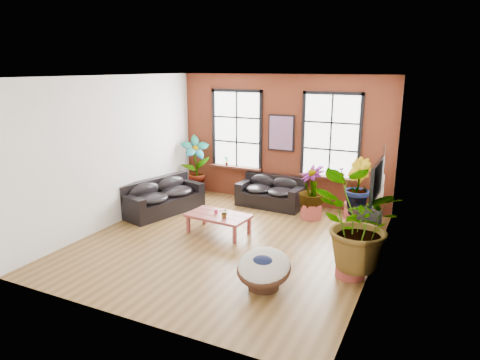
% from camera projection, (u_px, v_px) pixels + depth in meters
% --- Properties ---
extents(room, '(6.04, 6.54, 3.54)m').
position_uv_depth(room, '(231.00, 162.00, 8.95)').
color(room, brown).
rests_on(room, ground).
extents(sofa_back, '(1.81, 0.94, 0.81)m').
position_uv_depth(sofa_back, '(271.00, 193.00, 11.62)').
color(sofa_back, black).
rests_on(sofa_back, ground).
extents(sofa_left, '(1.44, 2.31, 0.85)m').
position_uv_depth(sofa_left, '(162.00, 198.00, 11.12)').
color(sofa_left, black).
rests_on(sofa_left, ground).
extents(coffee_table, '(1.46, 0.91, 0.54)m').
position_uv_depth(coffee_table, '(218.00, 217.00, 9.67)').
color(coffee_table, maroon).
rests_on(coffee_table, ground).
extents(papasan_chair, '(1.00, 1.01, 0.70)m').
position_uv_depth(papasan_chair, '(264.00, 268.00, 7.27)').
color(papasan_chair, '#3C2215').
rests_on(papasan_chair, ground).
extents(poster, '(0.74, 0.06, 0.98)m').
position_uv_depth(poster, '(281.00, 133.00, 11.54)').
color(poster, black).
rests_on(poster, room).
extents(tv_wall_unit, '(0.13, 1.86, 1.20)m').
position_uv_depth(tv_wall_unit, '(378.00, 182.00, 8.17)').
color(tv_wall_unit, black).
rests_on(tv_wall_unit, room).
extents(media_box, '(0.71, 0.67, 0.47)m').
position_uv_depth(media_box, '(367.00, 217.00, 10.10)').
color(media_box, black).
rests_on(media_box, ground).
extents(pot_back_left, '(0.53, 0.53, 0.35)m').
position_uv_depth(pot_back_left, '(195.00, 189.00, 12.69)').
color(pot_back_left, '#9F3D34').
rests_on(pot_back_left, ground).
extents(pot_back_right, '(0.69, 0.69, 0.40)m').
position_uv_depth(pot_back_right, '(355.00, 210.00, 10.71)').
color(pot_back_right, '#9F3D34').
rests_on(pot_back_right, ground).
extents(pot_right_wall, '(0.66, 0.66, 0.39)m').
position_uv_depth(pot_right_wall, '(350.00, 267.00, 7.71)').
color(pot_right_wall, '#9F3D34').
rests_on(pot_right_wall, ground).
extents(pot_mid, '(0.65, 0.65, 0.38)m').
position_uv_depth(pot_mid, '(311.00, 211.00, 10.70)').
color(pot_mid, '#9F3D34').
rests_on(pot_mid, ground).
extents(floor_plant_back_left, '(1.02, 0.98, 1.61)m').
position_uv_depth(floor_plant_back_left, '(196.00, 163.00, 12.50)').
color(floor_plant_back_left, '#124412').
rests_on(floor_plant_back_left, ground).
extents(floor_plant_back_right, '(0.89, 0.95, 1.38)m').
position_uv_depth(floor_plant_back_right, '(357.00, 186.00, 10.51)').
color(floor_plant_back_right, '#124412').
rests_on(floor_plant_back_right, ground).
extents(floor_plant_right_wall, '(1.66, 1.48, 1.70)m').
position_uv_depth(floor_plant_right_wall, '(354.00, 224.00, 7.49)').
color(floor_plant_right_wall, '#124412').
rests_on(floor_plant_right_wall, ground).
extents(floor_plant_mid, '(0.95, 0.95, 1.20)m').
position_uv_depth(floor_plant_mid, '(312.00, 189.00, 10.57)').
color(floor_plant_mid, '#124412').
rests_on(floor_plant_mid, ground).
extents(table_plant, '(0.21, 0.18, 0.23)m').
position_uv_depth(table_plant, '(225.00, 213.00, 9.43)').
color(table_plant, '#124412').
rests_on(table_plant, coffee_table).
extents(sill_plant_left, '(0.17, 0.17, 0.27)m').
position_uv_depth(sill_plant_left, '(226.00, 161.00, 12.42)').
color(sill_plant_left, '#124412').
rests_on(sill_plant_left, room).
extents(sill_plant_right, '(0.19, 0.19, 0.27)m').
position_uv_depth(sill_plant_right, '(342.00, 173.00, 11.02)').
color(sill_plant_right, '#124412').
rests_on(sill_plant_right, room).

